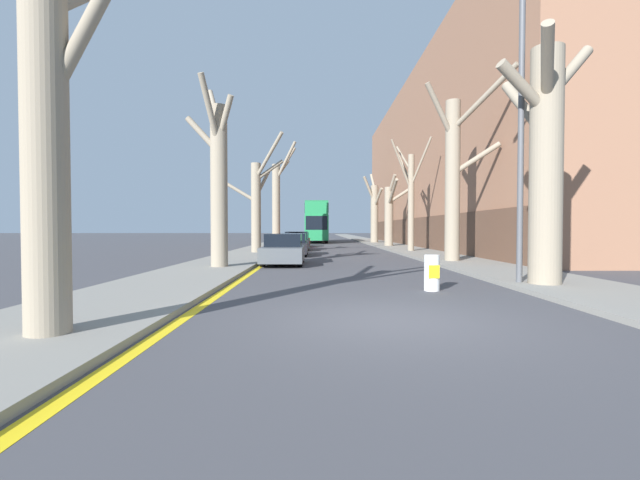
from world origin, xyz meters
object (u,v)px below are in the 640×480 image
at_px(parked_car_1, 292,245).
at_px(lamp_post, 518,102).
at_px(street_tree_right_2, 411,196).
at_px(street_tree_right_3, 390,213).
at_px(street_tree_left_2, 256,201).
at_px(traffic_bollard, 432,273).
at_px(street_tree_left_0, 52,108).
at_px(parked_car_3, 300,240).
at_px(street_tree_left_3, 277,200).
at_px(street_tree_right_1, 454,174).
at_px(parked_car_2, 297,241).
at_px(street_tree_left_1, 218,176).
at_px(double_decker_bus, 317,220).
at_px(street_tree_right_4, 374,211).
at_px(parked_car_0, 284,250).
at_px(street_tree_right_0, 545,157).

xyz_separation_m(parked_car_1, lamp_post, (6.98, -13.71, 4.43)).
xyz_separation_m(street_tree_right_2, street_tree_right_3, (0.11, 8.47, -0.77)).
xyz_separation_m(street_tree_left_2, traffic_bollard, (6.75, -16.03, -2.88)).
height_order(street_tree_left_0, parked_car_3, street_tree_left_0).
bearing_deg(street_tree_right_3, parked_car_3, 177.71).
distance_m(street_tree_left_3, street_tree_right_1, 20.46).
relative_size(parked_car_2, lamp_post, 0.48).
bearing_deg(parked_car_2, street_tree_right_2, -21.56).
relative_size(street_tree_left_0, street_tree_right_1, 0.86).
xyz_separation_m(parked_car_1, parked_car_2, (-0.00, 6.27, 0.02)).
bearing_deg(parked_car_3, street_tree_right_1, -66.35).
xyz_separation_m(street_tree_right_1, street_tree_right_3, (0.09, 17.48, -1.10)).
height_order(street_tree_left_1, double_decker_bus, street_tree_left_1).
bearing_deg(street_tree_left_2, street_tree_right_2, 9.54).
xyz_separation_m(street_tree_left_1, street_tree_right_1, (10.16, 2.90, 0.45)).
xyz_separation_m(street_tree_right_4, parked_car_0, (-7.75, -27.39, -2.90)).
distance_m(street_tree_right_1, parked_car_3, 19.74).
bearing_deg(parked_car_3, street_tree_left_0, -94.12).
bearing_deg(double_decker_bus, street_tree_left_0, -94.87).
distance_m(double_decker_bus, parked_car_0, 31.06).
relative_size(street_tree_left_1, street_tree_right_0, 1.14).
distance_m(street_tree_left_2, parked_car_2, 5.95).
relative_size(street_tree_left_2, parked_car_2, 1.67).
distance_m(street_tree_right_4, parked_car_1, 22.55).
bearing_deg(street_tree_left_2, parked_car_3, 77.49).
distance_m(street_tree_left_3, parked_car_2, 7.11).
relative_size(street_tree_right_0, street_tree_right_2, 0.88).
height_order(parked_car_1, parked_car_3, parked_car_1).
distance_m(parked_car_1, parked_car_3, 11.98).
distance_m(street_tree_right_0, traffic_bollard, 4.40).
bearing_deg(parked_car_2, lamp_post, -70.74).
height_order(street_tree_left_3, parked_car_0, street_tree_left_3).
height_order(street_tree_left_2, parked_car_1, street_tree_left_2).
height_order(street_tree_left_1, parked_car_0, street_tree_left_1).
xyz_separation_m(street_tree_right_4, lamp_post, (-0.77, -34.69, 1.52)).
relative_size(parked_car_1, lamp_post, 0.47).
distance_m(street_tree_left_0, street_tree_left_1, 10.65).
bearing_deg(street_tree_right_2, parked_car_3, 131.52).
distance_m(street_tree_left_2, parked_car_1, 3.88).
xyz_separation_m(double_decker_bus, parked_car_2, (-1.48, -18.28, -1.94)).
bearing_deg(street_tree_left_0, double_decker_bus, 85.13).
bearing_deg(street_tree_left_2, street_tree_left_1, -90.23).
bearing_deg(street_tree_right_2, street_tree_left_2, -170.46).
xyz_separation_m(street_tree_right_0, street_tree_right_4, (0.19, 35.01, 0.04)).
height_order(street_tree_left_3, street_tree_right_3, street_tree_left_3).
bearing_deg(street_tree_right_0, street_tree_right_2, 89.30).
bearing_deg(street_tree_left_3, street_tree_right_2, -42.57).
distance_m(street_tree_left_1, parked_car_0, 4.45).
distance_m(street_tree_left_1, street_tree_right_4, 31.37).
distance_m(street_tree_left_0, parked_car_1, 19.68).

